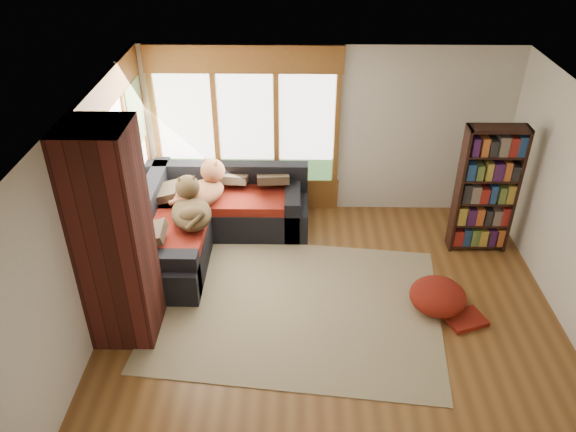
% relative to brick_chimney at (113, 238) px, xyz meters
% --- Properties ---
extents(floor, '(5.50, 5.50, 0.00)m').
position_rel_brick_chimney_xyz_m(floor, '(2.40, 0.35, -1.30)').
color(floor, brown).
rests_on(floor, ground).
extents(ceiling, '(5.50, 5.50, 0.00)m').
position_rel_brick_chimney_xyz_m(ceiling, '(2.40, 0.35, 1.30)').
color(ceiling, white).
extents(wall_back, '(5.50, 0.04, 2.60)m').
position_rel_brick_chimney_xyz_m(wall_back, '(2.40, 2.85, 0.00)').
color(wall_back, silver).
rests_on(wall_back, ground).
extents(wall_front, '(5.50, 0.04, 2.60)m').
position_rel_brick_chimney_xyz_m(wall_front, '(2.40, -2.15, 0.00)').
color(wall_front, silver).
rests_on(wall_front, ground).
extents(wall_left, '(0.04, 5.00, 2.60)m').
position_rel_brick_chimney_xyz_m(wall_left, '(-0.35, 0.35, 0.00)').
color(wall_left, silver).
rests_on(wall_left, ground).
extents(windows_back, '(2.82, 0.10, 1.90)m').
position_rel_brick_chimney_xyz_m(windows_back, '(1.20, 2.82, 0.05)').
color(windows_back, brown).
rests_on(windows_back, wall_back).
extents(windows_left, '(0.10, 2.62, 1.90)m').
position_rel_brick_chimney_xyz_m(windows_left, '(-0.32, 1.55, 0.05)').
color(windows_left, brown).
rests_on(windows_left, wall_left).
extents(roller_blind, '(0.03, 0.72, 0.90)m').
position_rel_brick_chimney_xyz_m(roller_blind, '(-0.29, 2.38, 0.45)').
color(roller_blind, '#7B9862').
rests_on(roller_blind, wall_left).
extents(brick_chimney, '(0.70, 0.70, 2.60)m').
position_rel_brick_chimney_xyz_m(brick_chimney, '(0.00, 0.00, 0.00)').
color(brick_chimney, '#471914').
rests_on(brick_chimney, ground).
extents(sectional_sofa, '(2.20, 2.20, 0.80)m').
position_rel_brick_chimney_xyz_m(sectional_sofa, '(0.45, 2.05, -1.00)').
color(sectional_sofa, black).
rests_on(sectional_sofa, ground).
extents(area_rug, '(3.80, 3.06, 0.01)m').
position_rel_brick_chimney_xyz_m(area_rug, '(1.97, 0.42, -1.29)').
color(area_rug, beige).
rests_on(area_rug, ground).
extents(bookshelf, '(0.80, 0.27, 1.86)m').
position_rel_brick_chimney_xyz_m(bookshelf, '(4.54, 1.76, -0.37)').
color(bookshelf, black).
rests_on(bookshelf, ground).
extents(pouf, '(0.71, 0.71, 0.38)m').
position_rel_brick_chimney_xyz_m(pouf, '(3.71, 0.42, -1.10)').
color(pouf, maroon).
rests_on(pouf, area_rug).
extents(dog_tan, '(0.95, 1.02, 0.50)m').
position_rel_brick_chimney_xyz_m(dog_tan, '(0.62, 1.97, -0.51)').
color(dog_tan, brown).
rests_on(dog_tan, sectional_sofa).
extents(dog_brindle, '(0.73, 0.96, 0.48)m').
position_rel_brick_chimney_xyz_m(dog_brindle, '(0.54, 1.49, -0.53)').
color(dog_brindle, black).
rests_on(dog_brindle, sectional_sofa).
extents(throw_pillows, '(1.98, 1.68, 0.45)m').
position_rel_brick_chimney_xyz_m(throw_pillows, '(0.53, 2.10, -0.52)').
color(throw_pillows, '#352A1C').
rests_on(throw_pillows, sectional_sofa).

